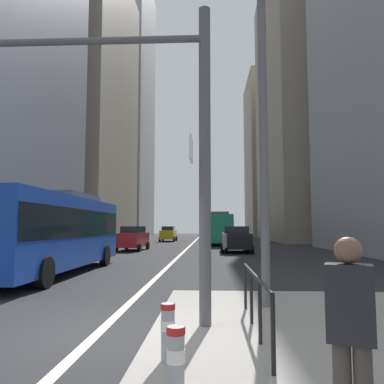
% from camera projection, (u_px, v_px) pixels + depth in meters
% --- Properties ---
extents(ground_plane, '(160.00, 160.00, 0.00)m').
position_uv_depth(ground_plane, '(181.00, 254.00, 26.69)').
color(ground_plane, '#28282B').
extents(lane_centre_line, '(0.20, 80.00, 0.01)m').
position_uv_depth(lane_centre_line, '(189.00, 247.00, 36.64)').
color(lane_centre_line, beige).
rests_on(lane_centre_line, ground).
extents(office_tower_left_mid, '(11.67, 21.98, 38.97)m').
position_uv_depth(office_tower_left_mid, '(82.00, 102.00, 54.25)').
color(office_tower_left_mid, gray).
rests_on(office_tower_left_mid, ground).
extents(office_tower_left_far, '(11.14, 17.99, 53.00)m').
position_uv_depth(office_tower_left_far, '(122.00, 106.00, 78.40)').
color(office_tower_left_far, '#9E9EA3').
rests_on(office_tower_left_far, ground).
extents(office_tower_right_mid, '(13.72, 24.06, 39.75)m').
position_uv_depth(office_tower_right_mid, '(314.00, 101.00, 55.04)').
color(office_tower_right_mid, gray).
rests_on(office_tower_right_mid, ground).
extents(office_tower_right_far, '(13.93, 16.97, 33.14)m').
position_uv_depth(office_tower_right_far, '(281.00, 157.00, 81.06)').
color(office_tower_right_far, gray).
rests_on(office_tower_right_far, ground).
extents(city_bus_blue_oncoming, '(2.72, 10.91, 3.40)m').
position_uv_depth(city_bus_blue_oncoming, '(54.00, 229.00, 15.60)').
color(city_bus_blue_oncoming, '#14389E').
rests_on(city_bus_blue_oncoming, ground).
extents(city_bus_red_receding, '(2.81, 10.91, 3.40)m').
position_uv_depth(city_bus_red_receding, '(220.00, 227.00, 41.22)').
color(city_bus_red_receding, '#198456').
rests_on(city_bus_red_receding, ground).
extents(city_bus_red_distant, '(2.82, 11.67, 3.40)m').
position_uv_depth(city_bus_red_distant, '(219.00, 227.00, 64.36)').
color(city_bus_red_distant, '#198456').
rests_on(city_bus_red_distant, ground).
extents(car_oncoming_mid, '(2.06, 4.56, 1.94)m').
position_uv_depth(car_oncoming_mid, '(168.00, 234.00, 49.97)').
color(car_oncoming_mid, gold).
rests_on(car_oncoming_mid, ground).
extents(car_receding_near, '(2.10, 4.62, 1.94)m').
position_uv_depth(car_receding_near, '(234.00, 239.00, 29.10)').
color(car_receding_near, '#B2A899').
rests_on(car_receding_near, ground).
extents(car_receding_far, '(2.13, 4.47, 1.94)m').
position_uv_depth(car_receding_far, '(237.00, 239.00, 28.63)').
color(car_receding_far, black).
rests_on(car_receding_far, ground).
extents(car_oncoming_far, '(2.20, 4.67, 1.94)m').
position_uv_depth(car_oncoming_far, '(133.00, 238.00, 31.02)').
color(car_oncoming_far, maroon).
rests_on(car_oncoming_far, ground).
extents(traffic_signal_gantry, '(7.22, 0.65, 6.00)m').
position_uv_depth(traffic_signal_gantry, '(77.00, 110.00, 7.37)').
color(traffic_signal_gantry, '#515156').
rests_on(traffic_signal_gantry, median_island).
extents(street_lamp_post, '(5.50, 0.32, 8.00)m').
position_uv_depth(street_lamp_post, '(263.00, 84.00, 9.02)').
color(street_lamp_post, '#56565B').
rests_on(street_lamp_post, median_island).
extents(bollard_left, '(0.20, 0.20, 0.77)m').
position_uv_depth(bollard_left, '(176.00, 360.00, 3.90)').
color(bollard_left, '#99999E').
rests_on(bollard_left, median_island).
extents(bollard_right, '(0.20, 0.20, 0.75)m').
position_uv_depth(bollard_right, '(168.00, 329.00, 5.13)').
color(bollard_right, '#99999E').
rests_on(bollard_right, median_island).
extents(pedestrian_railing, '(0.06, 3.76, 0.98)m').
position_uv_depth(pedestrian_railing, '(255.00, 290.00, 6.51)').
color(pedestrian_railing, black).
rests_on(pedestrian_railing, median_island).
extents(pedestrian_walking, '(0.44, 0.36, 1.70)m').
position_uv_depth(pedestrian_walking, '(351.00, 328.00, 3.17)').
color(pedestrian_walking, '#423D38').
rests_on(pedestrian_walking, median_island).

